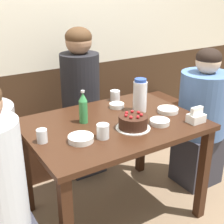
% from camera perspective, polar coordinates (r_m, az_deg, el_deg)
% --- Properties ---
extents(ground_plane, '(12.00, 12.00, 0.00)m').
position_cam_1_polar(ground_plane, '(2.44, 0.19, -17.80)').
color(ground_plane, '#846B51').
extents(back_wall, '(4.80, 0.04, 2.50)m').
position_cam_1_polar(back_wall, '(2.83, -11.59, 15.29)').
color(back_wall, '#3D2819').
rests_on(back_wall, ground_plane).
extents(bench_seat, '(2.52, 0.38, 0.44)m').
position_cam_1_polar(bench_seat, '(2.94, -8.50, -5.37)').
color(bench_seat, '#381E11').
rests_on(bench_seat, ground_plane).
extents(dining_table, '(1.13, 0.82, 0.74)m').
position_cam_1_polar(dining_table, '(2.09, 0.21, -4.49)').
color(dining_table, '#381E11').
rests_on(dining_table, ground_plane).
extents(birthday_cake, '(0.22, 0.22, 0.10)m').
position_cam_1_polar(birthday_cake, '(1.95, 3.88, -1.86)').
color(birthday_cake, white).
rests_on(birthday_cake, dining_table).
extents(water_pitcher, '(0.10, 0.10, 0.24)m').
position_cam_1_polar(water_pitcher, '(2.19, 5.14, 2.99)').
color(water_pitcher, white).
rests_on(water_pitcher, dining_table).
extents(soju_bottle, '(0.06, 0.06, 0.22)m').
position_cam_1_polar(soju_bottle, '(2.01, -5.29, 0.82)').
color(soju_bottle, '#388E4C').
rests_on(soju_bottle, dining_table).
extents(napkin_holder, '(0.11, 0.08, 0.11)m').
position_cam_1_polar(napkin_holder, '(2.11, 15.13, -0.84)').
color(napkin_holder, white).
rests_on(napkin_holder, dining_table).
extents(bowl_soup_white, '(0.15, 0.15, 0.03)m').
position_cam_1_polar(bowl_soup_white, '(2.24, 10.18, 0.34)').
color(bowl_soup_white, white).
rests_on(bowl_soup_white, dining_table).
extents(bowl_rice_small, '(0.11, 0.11, 0.03)m').
position_cam_1_polar(bowl_rice_small, '(2.29, 0.87, 1.21)').
color(bowl_rice_small, white).
rests_on(bowl_rice_small, dining_table).
extents(bowl_side_dish, '(0.13, 0.13, 0.03)m').
position_cam_1_polar(bowl_side_dish, '(2.04, 8.72, -1.81)').
color(bowl_side_dish, white).
rests_on(bowl_side_dish, dining_table).
extents(bowl_sauce_shallow, '(0.15, 0.15, 0.03)m').
position_cam_1_polar(bowl_sauce_shallow, '(1.81, -5.72, -4.86)').
color(bowl_sauce_shallow, white).
rests_on(bowl_sauce_shallow, dining_table).
extents(glass_water_tall, '(0.07, 0.07, 0.09)m').
position_cam_1_polar(glass_water_tall, '(1.83, -1.67, -3.54)').
color(glass_water_tall, silver).
rests_on(glass_water_tall, dining_table).
extents(glass_tumbler_short, '(0.08, 0.08, 0.08)m').
position_cam_1_polar(glass_tumbler_short, '(2.43, 0.57, 3.04)').
color(glass_tumbler_short, silver).
rests_on(glass_tumbler_short, dining_table).
extents(glass_shot_small, '(0.06, 0.06, 0.08)m').
position_cam_1_polar(glass_shot_small, '(1.82, -12.69, -4.28)').
color(glass_shot_small, silver).
rests_on(glass_shot_small, dining_table).
extents(person_grey_tee, '(0.32, 0.34, 1.27)m').
position_cam_1_polar(person_grey_tee, '(2.68, -5.67, 1.22)').
color(person_grey_tee, '#33333D').
rests_on(person_grey_tee, ground_plane).
extents(person_dark_striped, '(0.38, 0.38, 1.14)m').
position_cam_1_polar(person_dark_striped, '(2.60, 16.04, -1.37)').
color(person_dark_striped, '#33333D').
rests_on(person_dark_striped, ground_plane).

